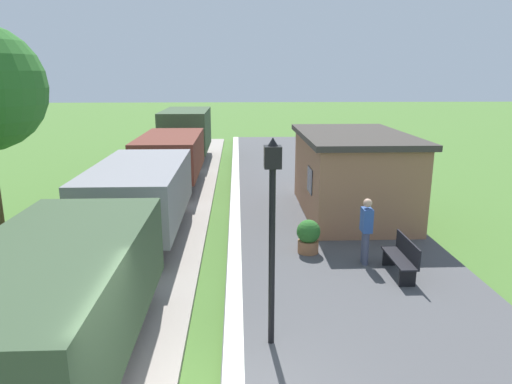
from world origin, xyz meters
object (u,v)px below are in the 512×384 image
freight_train (161,168)px  lamp_post_near (272,206)px  potted_planter (308,236)px  station_hut (352,173)px  person_waiting (366,229)px  bench_near_hut (402,257)px

freight_train → lamp_post_near: lamp_post_near is taller
potted_planter → lamp_post_near: (-1.31, -4.27, 2.08)m
station_hut → lamp_post_near: size_ratio=1.57×
freight_train → person_waiting: (6.11, -6.47, -0.30)m
freight_train → person_waiting: size_ratio=15.20×
station_hut → potted_planter: station_hut is taller
person_waiting → lamp_post_near: bearing=52.7°
station_hut → bench_near_hut: (-0.00, -5.17, -0.93)m
person_waiting → potted_planter: size_ratio=1.87×
freight_train → station_hut: bearing=-16.8°
station_hut → potted_planter: (-2.01, -3.62, -0.93)m
station_hut → potted_planter: bearing=-119.1°
freight_train → lamp_post_near: 10.61m
bench_near_hut → lamp_post_near: lamp_post_near is taller
station_hut → lamp_post_near: 8.64m
potted_planter → lamp_post_near: lamp_post_near is taller
station_hut → person_waiting: size_ratio=3.39×
freight_train → bench_near_hut: bearing=-46.7°
bench_near_hut → lamp_post_near: 4.77m
potted_planter → lamp_post_near: bearing=-107.1°
freight_train → bench_near_hut: 9.94m
freight_train → lamp_post_near: (3.47, -9.94, 1.32)m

